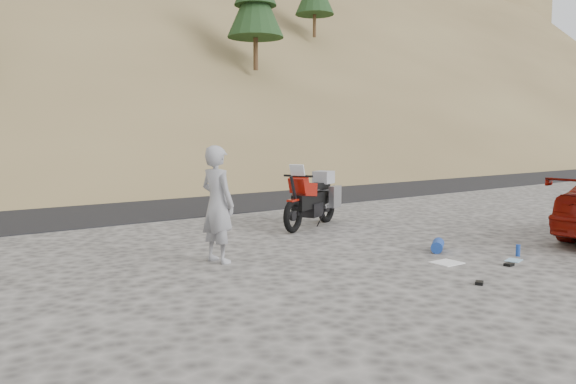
% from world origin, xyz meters
% --- Properties ---
extents(ground, '(140.00, 140.00, 0.00)m').
position_xyz_m(ground, '(0.00, 0.00, 0.00)').
color(ground, '#42403D').
rests_on(ground, ground).
extents(road, '(120.00, 7.00, 0.05)m').
position_xyz_m(road, '(0.00, 9.00, 0.00)').
color(road, black).
rests_on(road, ground).
extents(motorcycle, '(2.26, 1.27, 1.44)m').
position_xyz_m(motorcycle, '(1.29, 2.77, 0.62)').
color(motorcycle, black).
rests_on(motorcycle, ground).
extents(man, '(0.56, 0.75, 1.86)m').
position_xyz_m(man, '(-2.20, 0.95, 0.00)').
color(man, gray).
rests_on(man, ground).
extents(gear_white_cloth, '(0.44, 0.40, 0.01)m').
position_xyz_m(gear_white_cloth, '(0.65, -1.32, 0.01)').
color(gear_white_cloth, white).
rests_on(gear_white_cloth, ground).
extents(gear_blue_mat, '(0.53, 0.45, 0.20)m').
position_xyz_m(gear_blue_mat, '(1.29, -0.64, 0.10)').
color(gear_blue_mat, navy).
rests_on(gear_blue_mat, ground).
extents(gear_bottle, '(0.09, 0.09, 0.20)m').
position_xyz_m(gear_bottle, '(2.03, -1.72, 0.10)').
color(gear_bottle, navy).
rests_on(gear_bottle, ground).
extents(gear_glove_a, '(0.16, 0.12, 0.04)m').
position_xyz_m(gear_glove_a, '(1.27, -2.02, 0.02)').
color(gear_glove_a, black).
rests_on(gear_glove_a, ground).
extents(gear_glove_b, '(0.17, 0.15, 0.04)m').
position_xyz_m(gear_glove_b, '(-0.06, -2.39, 0.02)').
color(gear_glove_b, black).
rests_on(gear_glove_b, ground).
extents(gear_blue_cloth, '(0.34, 0.28, 0.01)m').
position_xyz_m(gear_blue_cloth, '(1.66, -1.86, 0.01)').
color(gear_blue_cloth, '#86B2D0').
rests_on(gear_blue_cloth, ground).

